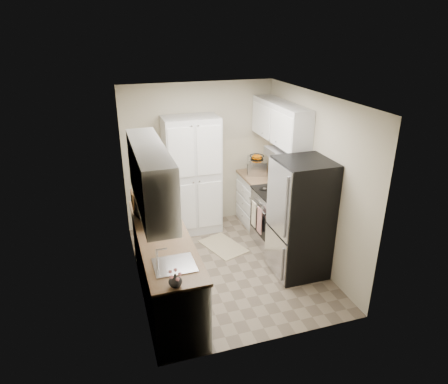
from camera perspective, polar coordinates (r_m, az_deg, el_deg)
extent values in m
plane|color=#7A6B56|center=(6.10, 0.51, -10.51)|extent=(3.20, 3.20, 0.00)
cube|color=beige|center=(6.96, -3.56, 5.21)|extent=(2.60, 0.04, 2.50)
cube|color=beige|center=(4.17, 7.46, -7.58)|extent=(2.60, 0.04, 2.50)
cube|color=beige|center=(5.28, -12.98, -1.22)|extent=(0.04, 3.20, 2.50)
cube|color=beige|center=(6.01, 12.42, 1.84)|extent=(0.04, 3.20, 2.50)
cube|color=silver|center=(5.16, 0.61, 13.35)|extent=(2.60, 3.20, 0.04)
cube|color=silver|center=(4.39, -10.48, 2.16)|extent=(0.33, 1.60, 0.70)
cube|color=silver|center=(6.44, 8.00, 9.51)|extent=(0.33, 1.55, 0.58)
cube|color=#99999E|center=(6.14, 8.98, 5.22)|extent=(0.45, 0.76, 0.13)
cube|color=#B7B7BC|center=(4.45, -7.11, -10.35)|extent=(0.45, 0.40, 0.02)
cube|color=brown|center=(5.49, -12.96, -1.05)|extent=(0.02, 0.22, 0.22)
cube|color=silver|center=(6.73, -4.56, 2.32)|extent=(0.90, 0.55, 2.00)
cube|color=silver|center=(5.32, -8.37, -10.64)|extent=(0.60, 2.30, 0.88)
cube|color=#846647|center=(5.08, -8.66, -6.30)|extent=(0.63, 2.33, 0.04)
cube|color=silver|center=(7.17, 5.10, -1.20)|extent=(0.60, 0.80, 0.88)
cube|color=#846647|center=(7.00, 5.23, 2.24)|extent=(0.63, 0.83, 0.04)
cube|color=#B7B7BC|center=(6.50, 7.62, -3.87)|extent=(0.64, 0.76, 0.90)
cube|color=black|center=(6.31, 7.83, -0.10)|extent=(0.66, 0.78, 0.03)
cube|color=black|center=(6.39, 10.24, 1.08)|extent=(0.06, 0.76, 0.22)
cube|color=#D7968B|center=(6.21, 5.09, -4.09)|extent=(0.01, 0.16, 0.42)
cube|color=#F0E3C4|center=(6.40, 4.28, -3.16)|extent=(0.01, 0.16, 0.42)
cube|color=#B7B7BC|center=(5.68, 10.92, -3.73)|extent=(0.70, 0.72, 1.70)
imported|color=#ABACB0|center=(5.43, -9.96, -2.21)|extent=(0.53, 0.67, 0.32)
cylinder|color=black|center=(5.70, -9.71, -0.92)|extent=(0.08, 0.08, 0.33)
imported|color=white|center=(4.11, -6.98, -12.41)|extent=(0.15, 0.15, 0.14)
cube|color=#3E822C|center=(5.93, -8.65, -0.26)|extent=(0.08, 0.20, 0.26)
cube|color=#B2B3B7|center=(7.08, 4.71, 3.74)|extent=(0.48, 0.53, 0.25)
cube|color=tan|center=(6.58, -0.10, -7.72)|extent=(0.72, 0.90, 0.01)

